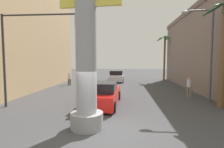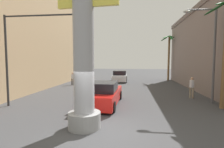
# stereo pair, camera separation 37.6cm
# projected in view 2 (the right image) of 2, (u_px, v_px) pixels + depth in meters

# --- Properties ---
(ground_plane) EXTENTS (94.83, 94.83, 0.00)m
(ground_plane) POSITION_uv_depth(u_px,v_px,m) (119.00, 91.00, 16.96)
(ground_plane) COLOR #424244
(building_left) EXTENTS (8.32, 18.61, 13.30)m
(building_left) POSITION_uv_depth(u_px,v_px,m) (9.00, 26.00, 18.39)
(building_left) COLOR tan
(building_left) RESTS_ON ground
(neon_sign_pole) EXTENTS (3.00, 1.42, 10.56)m
(neon_sign_pole) POSITION_uv_depth(u_px,v_px,m) (83.00, 22.00, 7.32)
(neon_sign_pole) COLOR #9E9EA3
(neon_sign_pole) RESTS_ON ground
(street_lamp) EXTENTS (2.23, 0.28, 6.57)m
(street_lamp) POSITION_uv_depth(u_px,v_px,m) (209.00, 46.00, 11.97)
(street_lamp) COLOR #59595E
(street_lamp) RESTS_ON ground
(traffic_light_mast) EXTENTS (5.65, 0.32, 5.83)m
(traffic_light_mast) POSITION_uv_depth(u_px,v_px,m) (32.00, 41.00, 10.91)
(traffic_light_mast) COLOR #333333
(traffic_light_mast) RESTS_ON ground
(car_lead) EXTENTS (2.16, 5.04, 1.56)m
(car_lead) POSITION_uv_depth(u_px,v_px,m) (104.00, 94.00, 11.67)
(car_lead) COLOR black
(car_lead) RESTS_ON ground
(car_far) EXTENTS (2.16, 4.78, 1.56)m
(car_far) POSITION_uv_depth(u_px,v_px,m) (120.00, 76.00, 25.02)
(car_far) COLOR black
(car_far) RESTS_ON ground
(palm_tree_far_right) EXTENTS (2.71, 2.98, 6.73)m
(palm_tree_far_right) POSITION_uv_depth(u_px,v_px,m) (169.00, 51.00, 25.97)
(palm_tree_far_right) COLOR brown
(palm_tree_far_right) RESTS_ON ground
(pedestrian_far_left) EXTENTS (0.38, 0.38, 1.56)m
(pedestrian_far_left) POSITION_uv_depth(u_px,v_px,m) (73.00, 78.00, 21.29)
(pedestrian_far_left) COLOR #3F3833
(pedestrian_far_left) RESTS_ON ground
(pedestrian_mid_right) EXTENTS (0.48, 0.48, 1.67)m
(pedestrian_mid_right) POSITION_uv_depth(u_px,v_px,m) (192.00, 86.00, 13.70)
(pedestrian_mid_right) COLOR gray
(pedestrian_mid_right) RESTS_ON ground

